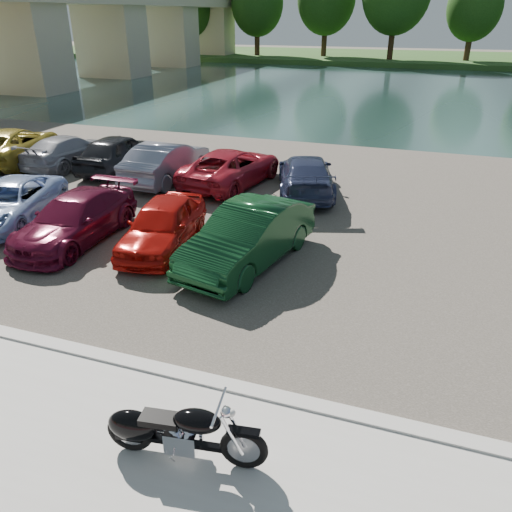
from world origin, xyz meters
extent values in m
plane|color=#595447|center=(0.00, 0.00, 0.00)|extent=(200.00, 200.00, 0.00)
cube|color=#B5B1AB|center=(0.00, 2.00, 0.07)|extent=(60.00, 0.30, 0.14)
cube|color=#413D34|center=(0.00, 11.00, 0.02)|extent=(60.00, 18.00, 0.04)
cube|color=#182C2A|center=(0.00, 40.00, 0.00)|extent=(120.00, 40.00, 0.00)
cube|color=#284B1A|center=(0.00, 72.00, 0.30)|extent=(120.00, 24.00, 0.60)
cube|color=#C6B58A|center=(-28.00, 30.00, 3.60)|extent=(6.00, 4.00, 7.20)
cube|color=#C6B58A|center=(-28.00, 42.00, 3.60)|extent=(6.00, 4.00, 7.20)
cube|color=#C6B58A|center=(-28.00, 54.00, 3.60)|extent=(6.00, 4.00, 7.20)
cube|color=#C6B58A|center=(-28.00, 66.00, 3.60)|extent=(6.00, 4.00, 7.20)
cylinder|color=#352213|center=(-30.00, 64.60, 2.85)|extent=(0.70, 0.70, 4.50)
ellipsoid|color=#17360E|center=(-30.00, 64.60, 6.45)|extent=(6.30, 6.30, 7.56)
cylinder|color=#352213|center=(-21.00, 66.00, 3.08)|extent=(0.70, 0.70, 4.95)
ellipsoid|color=#17360E|center=(-21.00, 66.00, 7.04)|extent=(6.93, 6.93, 8.32)
cylinder|color=#352213|center=(-12.00, 67.40, 3.30)|extent=(0.70, 0.70, 5.40)
cylinder|color=#352213|center=(-3.00, 64.60, 3.52)|extent=(0.70, 0.70, 5.85)
cylinder|color=#352213|center=(6.00, 66.00, 2.85)|extent=(0.70, 0.70, 4.50)
ellipsoid|color=#17360E|center=(6.00, 66.00, 6.45)|extent=(6.30, 6.30, 7.56)
torus|color=black|center=(1.25, 0.51, 0.44)|extent=(0.69, 0.22, 0.68)
torus|color=black|center=(-0.38, 0.28, 0.44)|extent=(0.69, 0.22, 0.68)
cylinder|color=#B2B2B7|center=(1.25, 0.51, 0.44)|extent=(0.46, 0.13, 0.46)
cylinder|color=#B2B2B7|center=(-0.38, 0.28, 0.44)|extent=(0.46, 0.13, 0.46)
cylinder|color=silver|center=(1.13, 0.40, 0.74)|extent=(0.33, 0.10, 0.63)
cylinder|color=silver|center=(1.10, 0.59, 0.74)|extent=(0.33, 0.10, 0.63)
cylinder|color=silver|center=(0.93, 0.47, 1.13)|extent=(0.14, 0.75, 0.04)
sphere|color=silver|center=(1.02, 0.48, 1.05)|extent=(0.18, 0.18, 0.16)
sphere|color=silver|center=(1.09, 0.49, 1.05)|extent=(0.12, 0.12, 0.11)
cube|color=black|center=(1.25, 0.51, 0.75)|extent=(0.47, 0.20, 0.06)
cube|color=black|center=(0.44, 0.40, 0.38)|extent=(1.20, 0.27, 0.08)
cube|color=silver|center=(0.39, 0.39, 0.45)|extent=(0.49, 0.38, 0.34)
cylinder|color=silver|center=(0.49, 0.40, 0.65)|extent=(0.27, 0.21, 0.27)
cylinder|color=silver|center=(0.29, 0.38, 0.65)|extent=(0.27, 0.21, 0.27)
ellipsoid|color=black|center=(0.61, 0.42, 0.82)|extent=(0.72, 0.45, 0.32)
cube|color=black|center=(0.09, 0.35, 0.76)|extent=(0.58, 0.36, 0.10)
ellipsoid|color=black|center=(-0.33, 0.29, 0.56)|extent=(0.77, 0.44, 0.50)
cube|color=black|center=(-0.38, 0.28, 0.49)|extent=(0.42, 0.24, 0.30)
cylinder|color=silver|center=(0.07, 0.51, 0.32)|extent=(1.10, 0.25, 0.09)
cylinder|color=silver|center=(0.07, 0.51, 0.40)|extent=(1.10, 0.25, 0.09)
cylinder|color=#B2B2B7|center=(0.31, 0.20, 0.23)|extent=(0.04, 0.14, 0.22)
imported|color=#95ADDA|center=(-8.65, 6.87, 0.66)|extent=(3.11, 4.80, 1.23)
imported|color=#510B22|center=(-5.87, 6.36, 0.68)|extent=(1.83, 4.41, 1.27)
imported|color=#AC100B|center=(-3.36, 6.74, 0.70)|extent=(2.10, 4.05, 1.32)
imported|color=#0E361A|center=(-0.86, 6.59, 0.78)|extent=(2.47, 4.73, 1.48)
imported|color=olive|center=(-13.51, 12.34, 0.77)|extent=(3.81, 5.69, 1.45)
imported|color=#9899A0|center=(-10.98, 12.65, 0.67)|extent=(1.99, 4.44, 1.26)
imported|color=black|center=(-8.62, 12.76, 0.78)|extent=(1.80, 4.35, 1.47)
imported|color=slate|center=(-6.16, 12.17, 0.77)|extent=(1.67, 4.48, 1.46)
imported|color=#A81C2B|center=(-3.67, 12.49, 0.70)|extent=(2.87, 5.04, 1.33)
imported|color=#2A3252|center=(-0.85, 12.44, 0.70)|extent=(3.11, 4.91, 1.32)
camera|label=1|loc=(3.02, -4.11, 5.77)|focal=35.00mm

